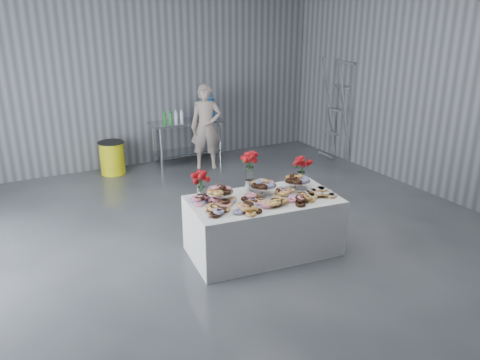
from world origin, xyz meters
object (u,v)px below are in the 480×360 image
object	(u,v)px
display_table	(263,225)
trash_barrel	(112,158)
water_jug	(208,107)
prep_table	(187,134)
person	(206,127)
stepladder	(336,110)

from	to	relation	value
display_table	trash_barrel	xyz separation A→B (m)	(-0.98, 4.15, -0.05)
water_jug	trash_barrel	xyz separation A→B (m)	(-2.07, 0.00, -0.82)
prep_table	water_jug	distance (m)	0.73
water_jug	person	distance (m)	0.62
prep_table	stepladder	distance (m)	3.16
prep_table	person	xyz separation A→B (m)	(0.23, -0.47, 0.22)
water_jug	display_table	bearing A→B (deg)	-104.75
person	stepladder	bearing A→B (deg)	6.66
person	stepladder	distance (m)	2.75
person	trash_barrel	distance (m)	1.94
water_jug	person	size ratio (longest dim) A/B	0.33
person	water_jug	bearing A→B (deg)	84.40
display_table	prep_table	xyz separation A→B (m)	(0.59, 4.15, 0.24)
display_table	stepladder	xyz separation A→B (m)	(3.44, 2.87, 0.71)
display_table	water_jug	bearing A→B (deg)	75.25
water_jug	person	bearing A→B (deg)	-119.30
stepladder	person	bearing A→B (deg)	162.96
display_table	prep_table	world-z (taller)	prep_table
water_jug	stepladder	size ratio (longest dim) A/B	0.26
stepladder	trash_barrel	bearing A→B (deg)	163.91
prep_table	stepladder	xyz separation A→B (m)	(2.85, -1.28, 0.47)
water_jug	trash_barrel	distance (m)	2.23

